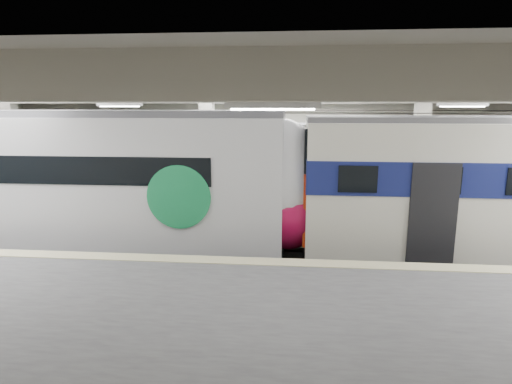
# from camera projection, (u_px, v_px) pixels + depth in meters

# --- Properties ---
(station_hall) EXTENTS (36.00, 24.00, 5.75)m
(station_hall) POSITION_uv_depth(u_px,v_px,m) (281.00, 168.00, 11.69)
(station_hall) COLOR black
(station_hall) RESTS_ON ground
(modern_emu) EXTENTS (14.97, 3.09, 4.77)m
(modern_emu) POSITION_uv_depth(u_px,v_px,m) (118.00, 185.00, 14.05)
(modern_emu) COLOR silver
(modern_emu) RESTS_ON ground
(far_train) EXTENTS (12.90, 3.07, 4.14)m
(far_train) POSITION_uv_depth(u_px,v_px,m) (199.00, 168.00, 19.33)
(far_train) COLOR silver
(far_train) RESTS_ON ground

